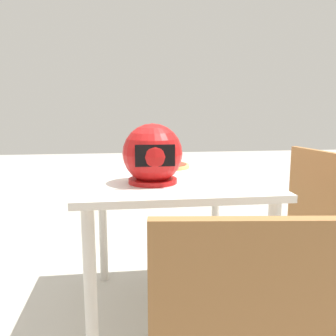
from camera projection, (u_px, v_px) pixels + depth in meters
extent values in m
plane|color=#B2ADA3|center=(169.00, 314.00, 1.89)|extent=(14.00, 14.00, 0.00)
cube|color=beige|center=(169.00, 177.00, 1.77)|extent=(0.85, 1.00, 0.03)
cylinder|color=beige|center=(215.00, 220.00, 2.31)|extent=(0.05, 0.05, 0.74)
cylinder|color=beige|center=(103.00, 225.00, 2.21)|extent=(0.05, 0.05, 0.74)
cylinder|color=beige|center=(271.00, 287.00, 1.45)|extent=(0.05, 0.05, 0.74)
cylinder|color=beige|center=(91.00, 299.00, 1.35)|extent=(0.05, 0.05, 0.74)
cylinder|color=white|center=(167.00, 169.00, 1.88)|extent=(0.30, 0.30, 0.01)
cylinder|color=tan|center=(167.00, 166.00, 1.88)|extent=(0.25, 0.25, 0.02)
cylinder|color=red|center=(167.00, 164.00, 1.88)|extent=(0.22, 0.22, 0.00)
sphere|color=#234C1E|center=(158.00, 163.00, 1.86)|extent=(0.03, 0.03, 0.03)
sphere|color=#234C1E|center=(167.00, 164.00, 1.78)|extent=(0.04, 0.04, 0.04)
sphere|color=#234C1E|center=(177.00, 164.00, 1.81)|extent=(0.04, 0.04, 0.04)
cylinder|color=#E0D172|center=(172.00, 165.00, 1.79)|extent=(0.02, 0.02, 0.02)
cylinder|color=#E0D172|center=(171.00, 162.00, 1.90)|extent=(0.02, 0.02, 0.01)
cylinder|color=#E0D172|center=(163.00, 161.00, 1.92)|extent=(0.03, 0.03, 0.02)
cylinder|color=#E0D172|center=(172.00, 162.00, 1.88)|extent=(0.02, 0.02, 0.01)
cylinder|color=#E0D172|center=(162.00, 162.00, 1.88)|extent=(0.02, 0.02, 0.02)
sphere|color=#B21414|center=(153.00, 154.00, 1.53)|extent=(0.26, 0.26, 0.26)
cylinder|color=#B21414|center=(153.00, 181.00, 1.55)|extent=(0.21, 0.21, 0.02)
cube|color=black|center=(155.00, 155.00, 1.42)|extent=(0.16, 0.02, 0.09)
cube|color=#996638|center=(315.00, 196.00, 1.70)|extent=(0.09, 0.38, 0.45)
cylinder|color=#996638|center=(291.00, 270.00, 1.94)|extent=(0.04, 0.04, 0.43)
cylinder|color=#996638|center=(336.00, 302.00, 1.62)|extent=(0.04, 0.04, 0.43)
cube|color=#996638|center=(249.00, 331.00, 0.67)|extent=(0.38, 0.07, 0.45)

